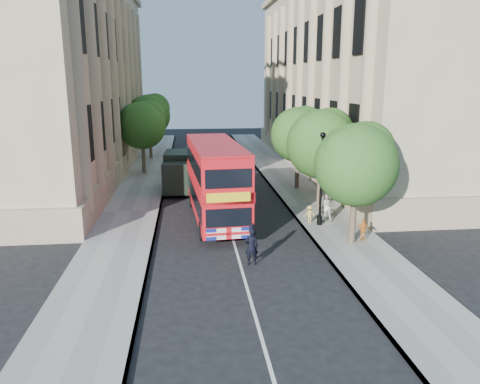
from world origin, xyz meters
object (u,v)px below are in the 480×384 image
object	(u,v)px
woman_pedestrian	(325,206)
lamp_post	(321,183)
box_van	(179,173)
double_decker_bus	(216,179)
police_constable	(252,247)

from	to	relation	value
woman_pedestrian	lamp_post	bearing A→B (deg)	48.41
box_van	double_decker_bus	bearing A→B (deg)	-70.81
lamp_post	double_decker_bus	world-z (taller)	lamp_post
lamp_post	box_van	size ratio (longest dim) A/B	1.02
woman_pedestrian	police_constable	bearing A→B (deg)	45.03
police_constable	lamp_post	bearing A→B (deg)	-132.24
lamp_post	double_decker_bus	size ratio (longest dim) A/B	0.53
box_van	police_constable	xyz separation A→B (m)	(3.40, -14.30, -0.56)
box_van	police_constable	distance (m)	14.71
double_decker_bus	box_van	world-z (taller)	double_decker_bus
lamp_post	double_decker_bus	bearing A→B (deg)	161.40
police_constable	woman_pedestrian	world-z (taller)	woman_pedestrian
lamp_post	police_constable	distance (m)	6.93
double_decker_bus	woman_pedestrian	xyz separation A→B (m)	(6.15, -1.28, -1.45)
double_decker_bus	box_van	xyz separation A→B (m)	(-2.25, 7.40, -1.06)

